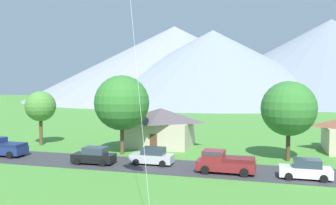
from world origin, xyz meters
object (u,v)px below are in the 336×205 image
parked_car_white_mid_east (306,169)px  pickup_truck_maroon_east_side (224,162)px  pickup_truck_navy_west_side (2,147)px  tree_left_of_center (289,109)px  house_left_center (161,127)px  parked_car_black_mid_west (94,156)px  tree_center (40,106)px  parked_car_silver_west_end (152,156)px  tree_near_left (122,103)px

parked_car_white_mid_east → pickup_truck_maroon_east_side: size_ratio=0.81×
pickup_truck_navy_west_side → pickup_truck_maroon_east_side: size_ratio=1.00×
tree_left_of_center → pickup_truck_navy_west_side: size_ratio=1.59×
house_left_center → parked_car_black_mid_west: (-3.44, -11.66, -1.68)m
house_left_center → tree_center: (-15.38, -3.29, 2.53)m
house_left_center → parked_car_silver_west_end: house_left_center is taller
tree_center → pickup_truck_maroon_east_side: 26.63m
tree_near_left → pickup_truck_maroon_east_side: size_ratio=1.72×
parked_car_silver_west_end → parked_car_black_mid_west: bearing=-166.4°
parked_car_black_mid_west → parked_car_white_mid_east: same height
parked_car_white_mid_east → tree_near_left: bearing=162.7°
tree_center → pickup_truck_maroon_east_side: (24.90, -8.54, -4.02)m
tree_near_left → tree_left_of_center: bearing=4.3°
house_left_center → tree_left_of_center: tree_left_of_center is taller
pickup_truck_navy_west_side → house_left_center: bearing=35.5°
tree_left_of_center → parked_car_white_mid_east: bearing=-81.6°
tree_near_left → pickup_truck_navy_west_side: tree_near_left is taller
tree_near_left → parked_car_silver_west_end: bearing=-40.3°
parked_car_white_mid_east → pickup_truck_maroon_east_side: 6.85m
house_left_center → tree_center: bearing=-167.9°
house_left_center → pickup_truck_maroon_east_side: size_ratio=1.59×
pickup_truck_maroon_east_side → tree_center: bearing=161.1°
tree_left_of_center → parked_car_white_mid_east: 8.73m
parked_car_white_mid_east → pickup_truck_navy_west_side: size_ratio=0.81×
tree_near_left → parked_car_black_mid_west: size_ratio=2.11×
parked_car_silver_west_end → pickup_truck_navy_west_side: size_ratio=0.80×
tree_center → parked_car_silver_west_end: 19.42m
tree_near_left → tree_center: tree_near_left is taller
pickup_truck_navy_west_side → parked_car_white_mid_east: bearing=-2.2°
house_left_center → pickup_truck_navy_west_side: 18.62m
house_left_center → tree_near_left: size_ratio=0.92×
house_left_center → parked_car_black_mid_west: 12.27m
tree_near_left → tree_left_of_center: (18.09, 1.36, -0.40)m
parked_car_white_mid_east → tree_center: bearing=164.7°
tree_left_of_center → parked_car_black_mid_west: tree_left_of_center is taller
house_left_center → pickup_truck_maroon_east_side: house_left_center is taller
parked_car_black_mid_west → parked_car_white_mid_east: 19.81m
tree_near_left → tree_center: size_ratio=1.27×
house_left_center → parked_car_black_mid_west: house_left_center is taller
parked_car_black_mid_west → pickup_truck_navy_west_side: size_ratio=0.81×
tree_left_of_center → tree_center: 30.70m
tree_near_left → tree_left_of_center: size_ratio=1.08×
parked_car_black_mid_west → parked_car_white_mid_east: bearing=-1.0°
house_left_center → pickup_truck_navy_west_side: bearing=-144.5°
parked_car_black_mid_west → pickup_truck_maroon_east_side: size_ratio=0.82×
tree_left_of_center → pickup_truck_maroon_east_side: (-5.76, -7.17, -4.42)m
parked_car_white_mid_east → pickup_truck_maroon_east_side: bearing=178.6°
tree_near_left → parked_car_white_mid_east: (19.16, -5.97, -5.01)m
tree_center → pickup_truck_navy_west_side: tree_center is taller
tree_left_of_center → parked_car_silver_west_end: bearing=-156.7°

